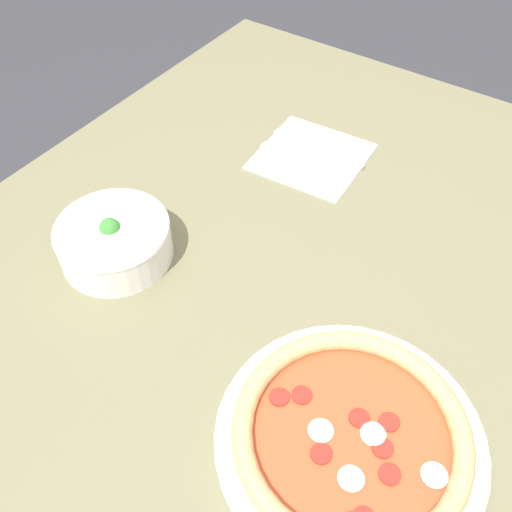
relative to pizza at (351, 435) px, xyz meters
The scene contains 7 objects.
ground_plane 0.84m from the pizza, 56.71° to the left, with size 8.00×8.00×0.00m, color #333338.
dining_table 0.32m from the pizza, 56.71° to the left, with size 1.36×0.99×0.77m.
pizza is the anchor object (origin of this frame).
bowl 0.45m from the pizza, 81.41° to the left, with size 0.18×0.18×0.08m.
napkin 0.56m from the pizza, 35.18° to the left, with size 0.20×0.20×0.00m.
fork 0.53m from the pizza, 36.77° to the left, with size 0.02×0.19×0.00m.
knife 0.57m from the pizza, 33.13° to the left, with size 0.02×0.20×0.01m.
Camera 1 is at (-0.48, -0.33, 1.44)m, focal length 40.00 mm.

